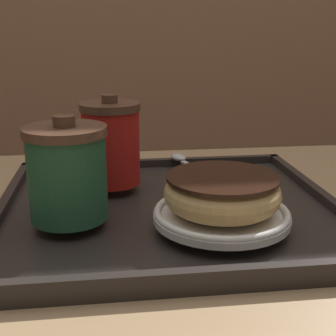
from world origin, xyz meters
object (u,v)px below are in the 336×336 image
object	(u,v)px
coffee_cup_rear	(111,143)
donut_chocolate_glazed	(222,192)
coffee_cup_front	(67,172)
spoon	(185,161)

from	to	relation	value
coffee_cup_rear	donut_chocolate_glazed	size ratio (longest dim) A/B	0.95
coffee_cup_front	donut_chocolate_glazed	bearing A→B (deg)	-9.88
coffee_cup_front	coffee_cup_rear	xyz separation A→B (m)	(0.05, 0.12, 0.00)
coffee_cup_rear	donut_chocolate_glazed	distance (m)	0.19
spoon	donut_chocolate_glazed	bearing A→B (deg)	164.68
coffee_cup_rear	spoon	bearing A→B (deg)	33.94
coffee_cup_front	spoon	bearing A→B (deg)	50.17
coffee_cup_rear	spoon	xyz separation A→B (m)	(0.12, 0.08, -0.05)
coffee_cup_front	donut_chocolate_glazed	size ratio (longest dim) A/B	0.91
coffee_cup_rear	spoon	distance (m)	0.15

